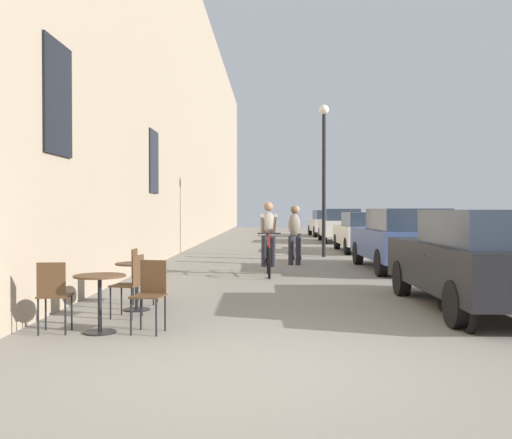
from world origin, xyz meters
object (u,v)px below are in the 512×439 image
(parked_car_fourth, at_px, (340,225))
(parked_car_fifth, at_px, (327,223))
(cafe_chair_near_toward_wall, at_px, (150,291))
(parked_car_second, at_px, (402,238))
(cafe_table_near, at_px, (100,291))
(cafe_chair_mid_toward_street, at_px, (141,272))
(street_lamp, at_px, (324,161))
(cafe_chair_mid_toward_wall, at_px, (131,281))
(pedestrian_near, at_px, (294,232))
(cafe_table_mid, at_px, (137,276))
(cafe_chair_near_toward_street, at_px, (54,292))
(pedestrian_mid, at_px, (296,229))
(parked_motorcycle, at_px, (455,291))
(parked_car_third, at_px, (363,231))
(parked_car_nearest, at_px, (481,258))
(cyclist_on_bicycle, at_px, (268,240))

(parked_car_fourth, height_order, parked_car_fifth, parked_car_fourth)
(cafe_chair_near_toward_wall, height_order, parked_car_second, parked_car_second)
(cafe_table_near, xyz_separation_m, cafe_chair_mid_toward_street, (0.00, 2.24, -0.00))
(cafe_chair_near_toward_wall, distance_m, street_lamp, 12.21)
(cafe_chair_mid_toward_wall, distance_m, pedestrian_near, 8.28)
(cafe_chair_near_toward_wall, distance_m, cafe_chair_mid_toward_wall, 1.02)
(cafe_table_near, relative_size, parked_car_second, 0.16)
(cafe_table_near, distance_m, parked_car_second, 9.26)
(cafe_chair_mid_toward_wall, bearing_deg, cafe_table_mid, 96.70)
(street_lamp, bearing_deg, cafe_table_near, -108.25)
(pedestrian_near, relative_size, parked_car_fourth, 0.37)
(cafe_chair_near_toward_street, distance_m, cafe_table_mid, 1.80)
(cafe_chair_mid_toward_street, height_order, street_lamp, street_lamp)
(cafe_chair_mid_toward_street, distance_m, pedestrian_near, 7.16)
(street_lamp, relative_size, parked_car_fifth, 1.15)
(cafe_table_near, height_order, pedestrian_mid, pedestrian_mid)
(cafe_chair_near_toward_street, height_order, parked_car_fourth, parked_car_fourth)
(parked_car_second, bearing_deg, street_lamp, 111.45)
(parked_car_second, bearing_deg, cafe_table_mid, -132.14)
(parked_car_fifth, bearing_deg, pedestrian_mid, -98.81)
(parked_motorcycle, bearing_deg, cafe_chair_near_toward_street, -169.32)
(parked_car_third, relative_size, parked_car_fifth, 0.95)
(cafe_chair_near_toward_wall, bearing_deg, parked_car_fourth, 76.67)
(cafe_chair_near_toward_street, height_order, pedestrian_near, pedestrian_near)
(cafe_chair_near_toward_street, relative_size, pedestrian_near, 0.54)
(cafe_table_mid, bearing_deg, parked_car_fourth, 74.05)
(pedestrian_mid, xyz_separation_m, parked_car_fourth, (2.48, 9.59, -0.11))
(cafe_chair_near_toward_wall, bearing_deg, cafe_table_near, -173.05)
(cafe_chair_mid_toward_wall, bearing_deg, parked_car_nearest, 8.09)
(parked_car_second, bearing_deg, cafe_chair_near_toward_street, -128.17)
(cyclist_on_bicycle, bearing_deg, pedestrian_mid, 78.87)
(cafe_chair_mid_toward_wall, distance_m, street_lamp, 11.50)
(cafe_table_near, height_order, parked_motorcycle, parked_motorcycle)
(cafe_chair_mid_toward_wall, xyz_separation_m, pedestrian_near, (2.61, 7.85, 0.40))
(cafe_table_near, relative_size, parked_car_nearest, 0.17)
(cafe_table_mid, relative_size, parked_car_fourth, 0.16)
(cafe_chair_mid_toward_street, height_order, parked_car_nearest, parked_car_nearest)
(cafe_table_mid, distance_m, parked_car_nearest, 5.23)
(cafe_chair_mid_toward_wall, bearing_deg, parked_car_third, 67.52)
(cafe_table_mid, relative_size, cafe_chair_mid_toward_wall, 0.81)
(cafe_chair_near_toward_wall, distance_m, cafe_table_mid, 1.63)
(pedestrian_mid, relative_size, parked_car_second, 0.37)
(cafe_table_mid, height_order, parked_car_third, parked_car_third)
(cafe_chair_near_toward_street, xyz_separation_m, cafe_chair_mid_toward_street, (0.55, 2.31, 0.00))
(pedestrian_near, bearing_deg, parked_car_fourth, 77.00)
(cafe_chair_near_toward_street, xyz_separation_m, cafe_chair_mid_toward_wall, (0.70, 1.06, 0.00))
(cyclist_on_bicycle, distance_m, parked_car_nearest, 5.65)
(pedestrian_mid, distance_m, parked_car_nearest, 9.08)
(cafe_table_mid, xyz_separation_m, street_lamp, (3.73, 9.96, 2.59))
(parked_car_fifth, bearing_deg, parked_car_second, -89.60)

